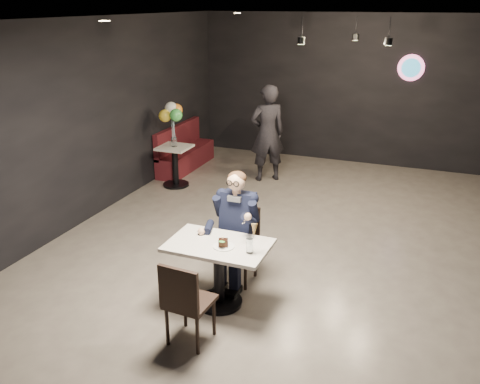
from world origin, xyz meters
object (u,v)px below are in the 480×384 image
at_px(chair_near, 190,300).
at_px(booth_bench, 186,147).
at_px(main_table, 219,274).
at_px(sundae_glass, 250,246).
at_px(seated_man, 237,226).
at_px(passerby, 267,133).
at_px(chair_far, 237,246).
at_px(side_table, 175,168).
at_px(balloon_vase, 174,142).

relative_size(chair_near, booth_bench, 0.52).
bearing_deg(main_table, chair_near, -90.00).
bearing_deg(sundae_glass, seated_man, 121.78).
relative_size(main_table, passerby, 0.61).
distance_m(chair_far, passerby, 3.80).
bearing_deg(side_table, chair_far, -49.79).
xyz_separation_m(sundae_glass, balloon_vase, (-2.70, 3.36, -0.00)).
relative_size(chair_far, sundae_glass, 5.64).
distance_m(main_table, seated_man, 0.65).
bearing_deg(sundae_glass, main_table, 169.22).
distance_m(booth_bench, passerby, 1.81).
relative_size(sundae_glass, booth_bench, 0.09).
bearing_deg(chair_near, balloon_vase, 123.72).
bearing_deg(sundae_glass, chair_near, -121.67).
bearing_deg(chair_near, passerby, 103.58).
relative_size(sundae_glass, side_table, 0.24).
relative_size(booth_bench, passerby, 0.98).
distance_m(chair_near, sundae_glass, 0.82).
relative_size(seated_man, side_table, 2.09).
bearing_deg(balloon_vase, chair_far, -49.79).
xyz_separation_m(seated_man, passerby, (-0.87, 3.68, 0.18)).
bearing_deg(passerby, chair_near, 64.17).
relative_size(chair_near, passerby, 0.51).
distance_m(seated_man, balloon_vase, 3.58).
distance_m(sundae_glass, balloon_vase, 4.31).
distance_m(chair_far, sundae_glass, 0.82).
height_order(chair_far, seated_man, seated_man).
height_order(booth_bench, side_table, booth_bench).
height_order(main_table, chair_near, chair_near).
distance_m(seated_man, booth_bench, 4.57).
xyz_separation_m(chair_near, balloon_vase, (-2.31, 3.99, 0.37)).
bearing_deg(booth_bench, seated_man, -55.03).
bearing_deg(chair_far, booth_bench, 124.97).
xyz_separation_m(sundae_glass, side_table, (-2.70, 3.36, -0.49)).
distance_m(main_table, chair_near, 0.70).
relative_size(seated_man, sundae_glass, 8.83).
bearing_deg(chair_far, seated_man, 90.00).
xyz_separation_m(chair_near, booth_bench, (-2.61, 4.99, -0.02)).
bearing_deg(booth_bench, sundae_glass, -55.48).
relative_size(balloon_vase, passerby, 0.09).
distance_m(side_table, balloon_vase, 0.49).
distance_m(sundae_glass, passerby, 4.48).
xyz_separation_m(chair_near, side_table, (-2.31, 3.99, -0.12)).
bearing_deg(booth_bench, chair_far, -55.03).
bearing_deg(passerby, side_table, -2.82).
height_order(seated_man, side_table, seated_man).
bearing_deg(seated_man, booth_bench, 124.97).
xyz_separation_m(chair_far, balloon_vase, (-2.31, 2.74, 0.37)).
relative_size(chair_far, passerby, 0.51).
xyz_separation_m(main_table, side_table, (-2.31, 3.29, -0.03)).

